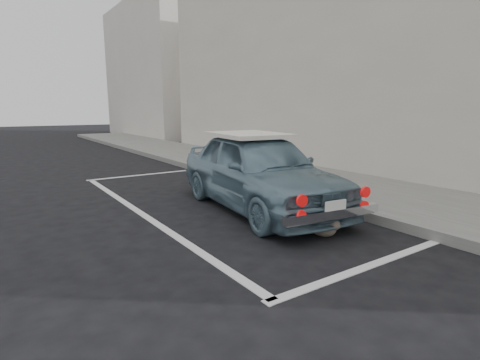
# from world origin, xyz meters

# --- Properties ---
(ground) EXTENTS (80.00, 80.00, 0.00)m
(ground) POSITION_xyz_m (0.00, 0.00, 0.00)
(ground) COLOR black
(ground) RESTS_ON ground
(sidewalk) EXTENTS (2.80, 40.00, 0.15)m
(sidewalk) POSITION_xyz_m (3.20, 2.00, 0.07)
(sidewalk) COLOR #62625E
(sidewalk) RESTS_ON ground
(shop_building) EXTENTS (3.50, 18.00, 7.00)m
(shop_building) POSITION_xyz_m (6.33, 4.00, 3.49)
(shop_building) COLOR beige
(shop_building) RESTS_ON ground
(building_far) EXTENTS (3.50, 10.00, 8.00)m
(building_far) POSITION_xyz_m (6.35, 20.00, 4.00)
(building_far) COLOR beige
(building_far) RESTS_ON ground
(pline_rear) EXTENTS (3.00, 0.12, 0.01)m
(pline_rear) POSITION_xyz_m (0.50, -0.50, 0.00)
(pline_rear) COLOR silver
(pline_rear) RESTS_ON ground
(pline_front) EXTENTS (3.00, 0.12, 0.01)m
(pline_front) POSITION_xyz_m (0.50, 6.50, 0.00)
(pline_front) COLOR silver
(pline_front) RESTS_ON ground
(pline_side) EXTENTS (0.12, 7.00, 0.01)m
(pline_side) POSITION_xyz_m (-0.90, 3.00, 0.00)
(pline_side) COLOR silver
(pline_side) RESTS_ON ground
(retro_coupe) EXTENTS (2.02, 4.06, 1.33)m
(retro_coupe) POSITION_xyz_m (0.92, 2.14, 0.67)
(retro_coupe) COLOR slate
(retro_coupe) RESTS_ON ground
(cat) EXTENTS (0.34, 0.53, 0.29)m
(cat) POSITION_xyz_m (0.77, 0.47, 0.13)
(cat) COLOR #685A4F
(cat) RESTS_ON ground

